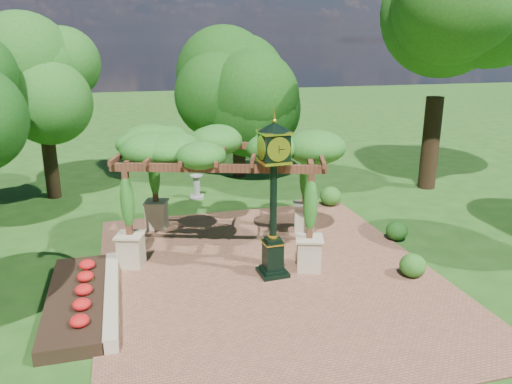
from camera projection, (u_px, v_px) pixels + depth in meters
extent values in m
plane|color=#1E4714|center=(279.00, 290.00, 14.28)|extent=(120.00, 120.00, 0.00)
cube|color=brown|center=(269.00, 274.00, 15.20)|extent=(10.00, 12.00, 0.04)
cube|color=#C6B793|center=(112.00, 296.00, 13.55)|extent=(0.35, 5.00, 0.40)
cube|color=red|center=(77.00, 301.00, 13.33)|extent=(1.50, 5.00, 0.36)
cube|color=black|center=(273.00, 272.00, 15.14)|extent=(0.88, 0.88, 0.12)
cube|color=black|center=(273.00, 255.00, 14.98)|extent=(0.55, 0.55, 0.93)
cube|color=gold|center=(273.00, 243.00, 14.86)|extent=(0.62, 0.62, 0.04)
cylinder|color=black|center=(273.00, 199.00, 14.46)|extent=(0.22, 0.22, 2.39)
cube|color=black|center=(274.00, 147.00, 14.01)|extent=(0.77, 0.77, 0.73)
cylinder|color=beige|center=(279.00, 149.00, 13.67)|extent=(0.62, 0.07, 0.62)
cone|color=black|center=(274.00, 127.00, 13.84)|extent=(0.99, 0.99, 0.26)
sphere|color=gold|center=(274.00, 121.00, 13.80)|extent=(0.15, 0.15, 0.15)
cube|color=#BEB18D|center=(131.00, 251.00, 15.62)|extent=(0.91, 0.91, 1.00)
cube|color=brown|center=(127.00, 203.00, 15.16)|extent=(0.22, 0.22, 2.05)
cube|color=#BEB18D|center=(309.00, 254.00, 15.36)|extent=(0.91, 0.91, 1.00)
cube|color=brown|center=(310.00, 206.00, 14.89)|extent=(0.22, 0.22, 2.05)
cube|color=#BEB18D|center=(157.00, 215.00, 18.80)|extent=(0.91, 0.91, 1.00)
cube|color=brown|center=(154.00, 174.00, 18.34)|extent=(0.22, 0.22, 2.05)
cube|color=#BEB18D|center=(304.00, 217.00, 18.54)|extent=(0.91, 0.91, 1.00)
cube|color=brown|center=(305.00, 176.00, 18.08)|extent=(0.22, 0.22, 2.05)
cube|color=brown|center=(217.00, 168.00, 14.70)|extent=(6.18, 2.12, 0.24)
cube|color=brown|center=(229.00, 145.00, 17.88)|extent=(6.18, 2.12, 0.24)
ellipsoid|color=#24621C|center=(223.00, 147.00, 16.20)|extent=(7.35, 5.78, 1.11)
cube|color=gray|center=(197.00, 197.00, 22.59)|extent=(0.67, 0.67, 0.11)
cylinder|color=gray|center=(197.00, 187.00, 22.45)|extent=(0.34, 0.34, 0.97)
cylinder|color=gray|center=(196.00, 176.00, 22.31)|extent=(0.63, 0.63, 0.05)
ellipsoid|color=#265D1A|center=(413.00, 265.00, 14.93)|extent=(0.96, 0.96, 0.71)
ellipsoid|color=#1A4814|center=(397.00, 230.00, 17.69)|extent=(0.82, 0.82, 0.69)
ellipsoid|color=#285F1B|center=(331.00, 196.00, 21.38)|extent=(1.15, 1.15, 0.82)
cylinder|color=black|center=(51.00, 166.00, 22.32)|extent=(0.61, 0.61, 2.89)
ellipsoid|color=#1F5117|center=(41.00, 82.00, 21.23)|extent=(4.03, 4.03, 4.56)
cylinder|color=#331F14|center=(239.00, 152.00, 25.90)|extent=(0.65, 0.65, 2.58)
ellipsoid|color=#164010|center=(238.00, 87.00, 24.93)|extent=(4.73, 4.73, 4.07)
cylinder|color=black|center=(431.00, 143.00, 23.60)|extent=(0.81, 0.81, 4.36)
ellipsoid|color=#295F1B|center=(444.00, 18.00, 21.96)|extent=(5.92, 5.92, 6.88)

